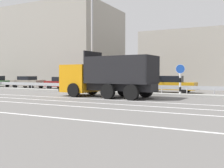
{
  "coord_description": "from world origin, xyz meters",
  "views": [
    {
      "loc": [
        12.31,
        -18.68,
        1.77
      ],
      "look_at": [
        2.81,
        0.15,
        0.91
      ],
      "focal_mm": 42.0,
      "sensor_mm": 36.0,
      "label": 1
    }
  ],
  "objects_px": {
    "parked_car_4": "(63,83)",
    "parked_car_5": "(111,84)",
    "median_road_sign": "(180,79)",
    "street_lamp_2": "(91,27)",
    "dump_truck": "(97,80)",
    "parked_car_3": "(28,82)",
    "parked_car_6": "(169,84)"
  },
  "relations": [
    {
      "from": "street_lamp_2",
      "to": "parked_car_6",
      "type": "xyz_separation_m",
      "value": [
        6.19,
        3.55,
        -5.12
      ]
    },
    {
      "from": "median_road_sign",
      "to": "parked_car_6",
      "type": "height_order",
      "value": "median_road_sign"
    },
    {
      "from": "dump_truck",
      "to": "parked_car_3",
      "type": "relative_size",
      "value": 1.92
    },
    {
      "from": "street_lamp_2",
      "to": "parked_car_5",
      "type": "relative_size",
      "value": 2.17
    },
    {
      "from": "median_road_sign",
      "to": "parked_car_6",
      "type": "distance_m",
      "value": 3.73
    },
    {
      "from": "parked_car_4",
      "to": "parked_car_5",
      "type": "distance_m",
      "value": 6.47
    },
    {
      "from": "parked_car_4",
      "to": "parked_car_6",
      "type": "bearing_deg",
      "value": 86.77
    },
    {
      "from": "median_road_sign",
      "to": "parked_car_5",
      "type": "relative_size",
      "value": 0.5
    },
    {
      "from": "dump_truck",
      "to": "median_road_sign",
      "type": "distance_m",
      "value": 6.45
    },
    {
      "from": "parked_car_3",
      "to": "median_road_sign",
      "type": "bearing_deg",
      "value": 77.74
    },
    {
      "from": "dump_truck",
      "to": "parked_car_6",
      "type": "distance_m",
      "value": 7.59
    },
    {
      "from": "parked_car_4",
      "to": "parked_car_5",
      "type": "xyz_separation_m",
      "value": [
        6.45,
        -0.58,
        0.04
      ]
    },
    {
      "from": "dump_truck",
      "to": "median_road_sign",
      "type": "relative_size",
      "value": 3.07
    },
    {
      "from": "parked_car_6",
      "to": "dump_truck",
      "type": "bearing_deg",
      "value": 151.06
    },
    {
      "from": "median_road_sign",
      "to": "parked_car_5",
      "type": "xyz_separation_m",
      "value": [
        -7.45,
        2.84,
        -0.56
      ]
    },
    {
      "from": "street_lamp_2",
      "to": "parked_car_5",
      "type": "bearing_deg",
      "value": 82.17
    },
    {
      "from": "parked_car_5",
      "to": "parked_car_6",
      "type": "distance_m",
      "value": 5.78
    },
    {
      "from": "parked_car_3",
      "to": "parked_car_4",
      "type": "bearing_deg",
      "value": 93.76
    },
    {
      "from": "median_road_sign",
      "to": "parked_car_3",
      "type": "height_order",
      "value": "median_road_sign"
    },
    {
      "from": "parked_car_5",
      "to": "parked_car_6",
      "type": "relative_size",
      "value": 1.01
    },
    {
      "from": "street_lamp_2",
      "to": "parked_car_3",
      "type": "bearing_deg",
      "value": 163.9
    },
    {
      "from": "parked_car_3",
      "to": "parked_car_5",
      "type": "relative_size",
      "value": 0.8
    },
    {
      "from": "street_lamp_2",
      "to": "parked_car_3",
      "type": "xyz_separation_m",
      "value": [
        -10.7,
        3.09,
        -5.15
      ]
    },
    {
      "from": "street_lamp_2",
      "to": "dump_truck",
      "type": "bearing_deg",
      "value": -52.12
    },
    {
      "from": "dump_truck",
      "to": "parked_car_5",
      "type": "xyz_separation_m",
      "value": [
        -1.87,
        6.06,
        -0.52
      ]
    },
    {
      "from": "parked_car_3",
      "to": "dump_truck",
      "type": "bearing_deg",
      "value": 61.44
    },
    {
      "from": "parked_car_4",
      "to": "parked_car_6",
      "type": "height_order",
      "value": "parked_car_6"
    },
    {
      "from": "median_road_sign",
      "to": "street_lamp_2",
      "type": "bearing_deg",
      "value": -178.03
    },
    {
      "from": "dump_truck",
      "to": "street_lamp_2",
      "type": "distance_m",
      "value": 5.94
    },
    {
      "from": "dump_truck",
      "to": "street_lamp_2",
      "type": "bearing_deg",
      "value": 42.01
    },
    {
      "from": "median_road_sign",
      "to": "street_lamp_2",
      "type": "xyz_separation_m",
      "value": [
        -7.88,
        -0.27,
        4.58
      ]
    },
    {
      "from": "dump_truck",
      "to": "median_road_sign",
      "type": "xyz_separation_m",
      "value": [
        5.59,
        3.22,
        0.04
      ]
    }
  ]
}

